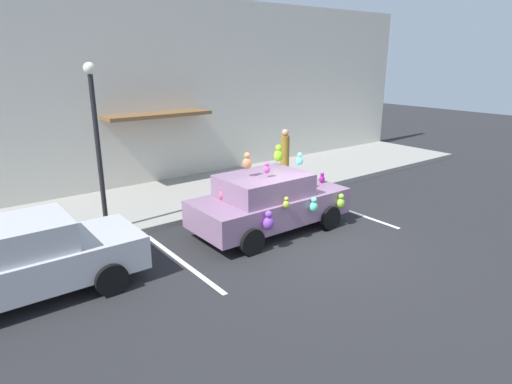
{
  "coord_description": "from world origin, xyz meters",
  "views": [
    {
      "loc": [
        -6.99,
        -7.06,
        4.38
      ],
      "look_at": [
        -0.18,
        1.86,
        0.9
      ],
      "focal_mm": 30.51,
      "sensor_mm": 36.0,
      "label": 1
    }
  ],
  "objects": [
    {
      "name": "pedestrian_near_shopfront",
      "position": [
        3.0,
        4.33,
        1.03
      ],
      "size": [
        0.31,
        0.31,
        1.84
      ],
      "color": "olive",
      "rests_on": "sidewalk"
    },
    {
      "name": "teddy_bear_on_sidewalk",
      "position": [
        1.56,
        3.84,
        0.47
      ],
      "size": [
        0.36,
        0.3,
        0.7
      ],
      "color": "brown",
      "rests_on": "sidewalk"
    },
    {
      "name": "plush_covered_car",
      "position": [
        -0.22,
        1.25,
        0.8
      ],
      "size": [
        4.17,
        2.16,
        2.16
      ],
      "color": "gray",
      "rests_on": "ground"
    },
    {
      "name": "parked_sedan_behind",
      "position": [
        -6.11,
        1.39,
        0.79
      ],
      "size": [
        4.44,
        1.9,
        1.54
      ],
      "color": "#B7B7BC",
      "rests_on": "ground"
    },
    {
      "name": "ground_plane",
      "position": [
        0.0,
        0.0,
        0.0
      ],
      "size": [
        60.0,
        60.0,
        0.0
      ],
      "primitive_type": "plane",
      "color": "#262628"
    },
    {
      "name": "storefront_building",
      "position": [
        -0.01,
        7.14,
        3.19
      ],
      "size": [
        24.0,
        1.25,
        6.4
      ],
      "color": "beige",
      "rests_on": "ground"
    },
    {
      "name": "parking_stripe_rear",
      "position": [
        -2.95,
        1.0,
        0.0
      ],
      "size": [
        0.12,
        3.6,
        0.01
      ],
      "primitive_type": "cube",
      "color": "silver",
      "rests_on": "ground"
    },
    {
      "name": "street_lamp_post",
      "position": [
        -3.74,
        3.5,
        2.66
      ],
      "size": [
        0.28,
        0.28,
        4.13
      ],
      "color": "black",
      "rests_on": "sidewalk"
    },
    {
      "name": "sidewalk",
      "position": [
        0.0,
        5.0,
        0.07
      ],
      "size": [
        24.0,
        4.0,
        0.15
      ],
      "primitive_type": "cube",
      "color": "gray",
      "rests_on": "ground"
    },
    {
      "name": "parking_stripe_front",
      "position": [
        2.62,
        1.0,
        0.0
      ],
      "size": [
        0.12,
        3.6,
        0.01
      ],
      "primitive_type": "cube",
      "color": "silver",
      "rests_on": "ground"
    }
  ]
}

